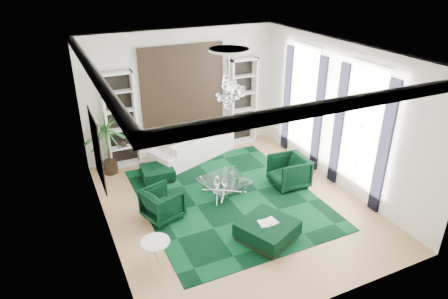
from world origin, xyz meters
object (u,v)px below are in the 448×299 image
armchair_left (163,204)px  palm (107,137)px  sofa (192,146)px  coffee_table (224,187)px  ottoman_side (158,174)px  side_table (156,253)px  armchair_right (289,171)px  ottoman_front (267,231)px

armchair_left → palm: bearing=-4.2°
sofa → coffee_table: sofa is taller
sofa → palm: bearing=-23.7°
sofa → ottoman_side: (-1.35, -0.85, -0.21)m
coffee_table → sofa: bearing=90.0°
ottoman_side → sofa: bearing=32.2°
armchair_left → side_table: 1.62m
armchair_right → ottoman_side: bearing=-116.1°
armchair_left → palm: size_ratio=0.37×
armchair_right → ottoman_side: 3.59m
ottoman_side → ottoman_front: bearing=-68.5°
side_table → coffee_table: bearing=38.2°
ottoman_side → side_table: (-1.00, -3.30, 0.09)m
sofa → coffee_table: (0.00, -2.30, -0.20)m
ottoman_side → side_table: 3.45m
armchair_right → palm: size_ratio=0.42×
armchair_right → ottoman_front: armchair_right is taller
coffee_table → side_table: 2.99m
coffee_table → armchair_right: bearing=-11.3°
coffee_table → ottoman_side: (-1.35, 1.45, -0.01)m
armchair_left → ottoman_side: bearing=-31.0°
armchair_left → side_table: bearing=139.7°
coffee_table → side_table: bearing=-141.8°
palm → coffee_table: bearing=-44.4°
armchair_right → ottoman_front: 2.45m
ottoman_front → palm: size_ratio=0.49×
sofa → coffee_table: size_ratio=2.38×
side_table → armchair_right: bearing=20.1°
sofa → side_table: size_ratio=4.68×
side_table → palm: size_ratio=0.26×
sofa → ottoman_front: bearing=69.3°
armchair_left → armchair_right: 3.50m
sofa → armchair_left: size_ratio=3.24×
armchair_right → coffee_table: size_ratio=0.82×
coffee_table → side_table: size_ratio=1.97×
armchair_left → palm: palm is taller
armchair_left → armchair_right: bearing=-108.5°
ottoman_front → sofa: bearing=90.7°
sofa → side_table: bearing=39.1°
armchair_right → armchair_left: bearing=-85.9°
armchair_right → palm: 5.07m
armchair_left → ottoman_front: armchair_left is taller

